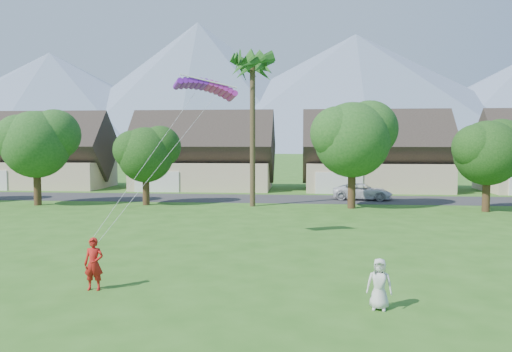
# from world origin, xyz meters

# --- Properties ---
(street) EXTENTS (90.00, 7.00, 0.01)m
(street) POSITION_xyz_m (0.00, 34.00, 0.01)
(street) COLOR #2D2D30
(street) RESTS_ON ground
(kite_flyer) EXTENTS (0.72, 0.49, 1.90)m
(kite_flyer) POSITION_xyz_m (-5.38, 4.89, 0.95)
(kite_flyer) COLOR #AE1913
(kite_flyer) RESTS_ON ground
(watcher) EXTENTS (0.88, 0.66, 1.64)m
(watcher) POSITION_xyz_m (4.52, 3.72, 0.82)
(watcher) COLOR silver
(watcher) RESTS_ON ground
(parked_car) EXTENTS (5.59, 3.06, 1.49)m
(parked_car) POSITION_xyz_m (7.57, 34.00, 0.74)
(parked_car) COLOR silver
(parked_car) RESTS_ON ground
(mountain_ridge) EXTENTS (540.00, 240.00, 70.00)m
(mountain_ridge) POSITION_xyz_m (10.40, 260.00, 29.07)
(mountain_ridge) COLOR slate
(mountain_ridge) RESTS_ON ground
(houses_row) EXTENTS (72.75, 8.19, 8.86)m
(houses_row) POSITION_xyz_m (0.49, 42.99, 3.44)
(houses_row) COLOR beige
(houses_row) RESTS_ON ground
(tree_row) EXTENTS (62.27, 6.67, 8.45)m
(tree_row) POSITION_xyz_m (-1.14, 27.92, 4.89)
(tree_row) COLOR #47301C
(tree_row) RESTS_ON ground
(fan_palm) EXTENTS (3.00, 3.00, 13.80)m
(fan_palm) POSITION_xyz_m (-2.00, 28.50, 11.80)
(fan_palm) COLOR #4C3D26
(fan_palm) RESTS_ON ground
(parafoil_kite) EXTENTS (3.41, 1.57, 0.50)m
(parafoil_kite) POSITION_xyz_m (-2.89, 13.41, 8.23)
(parafoil_kite) COLOR purple
(parafoil_kite) RESTS_ON ground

